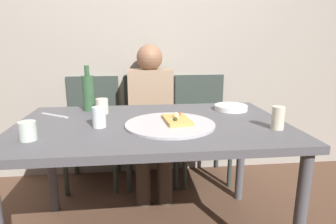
{
  "coord_description": "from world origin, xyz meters",
  "views": [
    {
      "loc": [
        -0.08,
        -1.54,
        1.19
      ],
      "look_at": [
        0.09,
        0.03,
        0.8
      ],
      "focal_mm": 30.67,
      "sensor_mm": 36.0,
      "label": 1
    }
  ],
  "objects_px": {
    "tumbler_near": "(278,118)",
    "tumbler_far": "(102,106)",
    "pizza_tray": "(170,124)",
    "chair_right": "(201,120)",
    "chair_middle": "(150,122)",
    "dining_table": "(152,136)",
    "wine_bottle": "(88,92)",
    "guest_in_sweater": "(151,111)",
    "short_glass": "(99,117)",
    "wine_glass": "(28,131)",
    "pizza_slice_last": "(177,119)",
    "table_knife": "(54,115)",
    "chair_left": "(93,123)",
    "plate_stack": "(231,107)"
  },
  "relations": [
    {
      "from": "pizza_tray",
      "to": "guest_in_sweater",
      "type": "height_order",
      "value": "guest_in_sweater"
    },
    {
      "from": "tumbler_near",
      "to": "table_knife",
      "type": "distance_m",
      "value": 1.29
    },
    {
      "from": "pizza_slice_last",
      "to": "tumbler_near",
      "type": "bearing_deg",
      "value": -17.47
    },
    {
      "from": "pizza_tray",
      "to": "chair_middle",
      "type": "height_order",
      "value": "chair_middle"
    },
    {
      "from": "wine_bottle",
      "to": "guest_in_sweater",
      "type": "relative_size",
      "value": 0.25
    },
    {
      "from": "wine_bottle",
      "to": "pizza_tray",
      "type": "bearing_deg",
      "value": -40.11
    },
    {
      "from": "guest_in_sweater",
      "to": "table_knife",
      "type": "bearing_deg",
      "value": 38.93
    },
    {
      "from": "dining_table",
      "to": "guest_in_sweater",
      "type": "xyz_separation_m",
      "value": [
        0.03,
        0.71,
        -0.03
      ]
    },
    {
      "from": "guest_in_sweater",
      "to": "tumbler_far",
      "type": "bearing_deg",
      "value": 54.91
    },
    {
      "from": "pizza_tray",
      "to": "tumbler_near",
      "type": "distance_m",
      "value": 0.56
    },
    {
      "from": "pizza_slice_last",
      "to": "short_glass",
      "type": "height_order",
      "value": "short_glass"
    },
    {
      "from": "tumbler_near",
      "to": "tumbler_far",
      "type": "xyz_separation_m",
      "value": [
        -0.93,
        0.43,
        -0.01
      ]
    },
    {
      "from": "wine_bottle",
      "to": "table_knife",
      "type": "bearing_deg",
      "value": -145.84
    },
    {
      "from": "tumbler_far",
      "to": "wine_glass",
      "type": "relative_size",
      "value": 1.07
    },
    {
      "from": "dining_table",
      "to": "tumbler_far",
      "type": "bearing_deg",
      "value": 141.15
    },
    {
      "from": "pizza_slice_last",
      "to": "table_knife",
      "type": "distance_m",
      "value": 0.76
    },
    {
      "from": "tumbler_near",
      "to": "wine_glass",
      "type": "distance_m",
      "value": 1.22
    },
    {
      "from": "pizza_tray",
      "to": "table_knife",
      "type": "distance_m",
      "value": 0.73
    },
    {
      "from": "pizza_tray",
      "to": "table_knife",
      "type": "xyz_separation_m",
      "value": [
        -0.68,
        0.28,
        -0.0
      ]
    },
    {
      "from": "table_knife",
      "to": "guest_in_sweater",
      "type": "bearing_deg",
      "value": -105.71
    },
    {
      "from": "pizza_tray",
      "to": "chair_right",
      "type": "relative_size",
      "value": 0.54
    },
    {
      "from": "pizza_tray",
      "to": "chair_middle",
      "type": "bearing_deg",
      "value": 93.84
    },
    {
      "from": "wine_bottle",
      "to": "chair_right",
      "type": "height_order",
      "value": "wine_bottle"
    },
    {
      "from": "wine_bottle",
      "to": "short_glass",
      "type": "height_order",
      "value": "wine_bottle"
    },
    {
      "from": "tumbler_near",
      "to": "chair_middle",
      "type": "bearing_deg",
      "value": 119.88
    },
    {
      "from": "dining_table",
      "to": "wine_glass",
      "type": "height_order",
      "value": "wine_glass"
    },
    {
      "from": "wine_bottle",
      "to": "tumbler_far",
      "type": "height_order",
      "value": "wine_bottle"
    },
    {
      "from": "wine_glass",
      "to": "short_glass",
      "type": "xyz_separation_m",
      "value": [
        0.3,
        0.17,
        0.01
      ]
    },
    {
      "from": "wine_bottle",
      "to": "guest_in_sweater",
      "type": "xyz_separation_m",
      "value": [
        0.42,
        0.37,
        -0.23
      ]
    },
    {
      "from": "plate_stack",
      "to": "chair_right",
      "type": "bearing_deg",
      "value": 94.94
    },
    {
      "from": "short_glass",
      "to": "pizza_tray",
      "type": "bearing_deg",
      "value": -1.99
    },
    {
      "from": "guest_in_sweater",
      "to": "chair_left",
      "type": "bearing_deg",
      "value": -17.25
    },
    {
      "from": "chair_right",
      "to": "pizza_slice_last",
      "type": "bearing_deg",
      "value": 68.85
    },
    {
      "from": "tumbler_near",
      "to": "chair_left",
      "type": "distance_m",
      "value": 1.55
    },
    {
      "from": "wine_bottle",
      "to": "chair_middle",
      "type": "distance_m",
      "value": 0.76
    },
    {
      "from": "pizza_tray",
      "to": "tumbler_near",
      "type": "relative_size",
      "value": 4.1
    },
    {
      "from": "dining_table",
      "to": "short_glass",
      "type": "bearing_deg",
      "value": -168.66
    },
    {
      "from": "chair_middle",
      "to": "chair_right",
      "type": "distance_m",
      "value": 0.45
    },
    {
      "from": "pizza_slice_last",
      "to": "tumbler_far",
      "type": "height_order",
      "value": "tumbler_far"
    },
    {
      "from": "wine_bottle",
      "to": "table_knife",
      "type": "xyz_separation_m",
      "value": [
        -0.19,
        -0.13,
        -0.12
      ]
    },
    {
      "from": "dining_table",
      "to": "guest_in_sweater",
      "type": "height_order",
      "value": "guest_in_sweater"
    },
    {
      "from": "pizza_tray",
      "to": "short_glass",
      "type": "distance_m",
      "value": 0.38
    },
    {
      "from": "tumbler_near",
      "to": "short_glass",
      "type": "relative_size",
      "value": 1.09
    },
    {
      "from": "tumbler_far",
      "to": "guest_in_sweater",
      "type": "xyz_separation_m",
      "value": [
        0.33,
        0.47,
        -0.16
      ]
    },
    {
      "from": "pizza_slice_last",
      "to": "chair_middle",
      "type": "relative_size",
      "value": 0.26
    },
    {
      "from": "dining_table",
      "to": "tumbler_near",
      "type": "height_order",
      "value": "tumbler_near"
    },
    {
      "from": "short_glass",
      "to": "chair_right",
      "type": "xyz_separation_m",
      "value": [
        0.76,
        0.92,
        -0.29
      ]
    },
    {
      "from": "table_knife",
      "to": "chair_left",
      "type": "distance_m",
      "value": 0.7
    },
    {
      "from": "chair_middle",
      "to": "chair_right",
      "type": "xyz_separation_m",
      "value": [
        0.45,
        0.0,
        0.0
      ]
    },
    {
      "from": "pizza_tray",
      "to": "tumbler_near",
      "type": "xyz_separation_m",
      "value": [
        0.54,
        -0.12,
        0.05
      ]
    }
  ]
}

